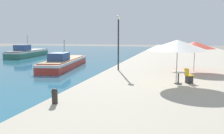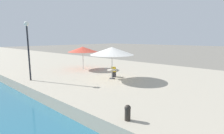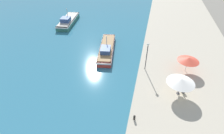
% 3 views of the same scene
% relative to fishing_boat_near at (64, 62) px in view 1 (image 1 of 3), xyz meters
% --- Properties ---
extents(quay_promenade, '(16.00, 90.00, 0.74)m').
position_rel_fishing_boat_near_xyz_m(quay_promenade, '(14.57, 12.75, -0.30)').
color(quay_promenade, '#B2A893').
rests_on(quay_promenade, ground_plane).
extents(fishing_boat_near, '(4.20, 11.05, 3.17)m').
position_rel_fishing_boat_near_xyz_m(fishing_boat_near, '(0.00, 0.00, 0.00)').
color(fishing_boat_near, red).
rests_on(fishing_boat_near, water_basin).
extents(fishing_boat_mid, '(4.32, 10.70, 3.77)m').
position_rel_fishing_boat_near_xyz_m(fishing_boat_mid, '(-12.86, 10.82, 0.12)').
color(fishing_boat_mid, '#33705B').
rests_on(fishing_boat_mid, water_basin).
extents(cafe_umbrella_pink, '(3.51, 3.51, 2.61)m').
position_rel_fishing_boat_near_xyz_m(cafe_umbrella_pink, '(12.17, -9.24, 2.37)').
color(cafe_umbrella_pink, '#B7B7B7').
rests_on(cafe_umbrella_pink, quay_promenade).
extents(cafe_umbrella_white, '(3.18, 3.18, 2.41)m').
position_rel_fishing_boat_near_xyz_m(cafe_umbrella_white, '(13.64, -3.67, 2.20)').
color(cafe_umbrella_white, '#B7B7B7').
rests_on(cafe_umbrella_white, quay_promenade).
extents(cafe_table, '(0.80, 0.80, 0.74)m').
position_rel_fishing_boat_near_xyz_m(cafe_table, '(12.29, -9.15, 0.61)').
color(cafe_table, '#333338').
rests_on(cafe_table, quay_promenade).
extents(cafe_chair_left, '(0.57, 0.56, 0.91)m').
position_rel_fishing_boat_near_xyz_m(cafe_chair_left, '(12.91, -8.78, 0.40)').
color(cafe_chair_left, '#2D2D33').
rests_on(cafe_chair_left, quay_promenade).
extents(mooring_bollard, '(0.26, 0.26, 0.65)m').
position_rel_fishing_boat_near_xyz_m(mooring_bollard, '(7.20, -14.59, 0.42)').
color(mooring_bollard, '#2D2823').
rests_on(mooring_bollard, quay_promenade).
extents(lamppost, '(0.36, 0.36, 4.56)m').
position_rel_fishing_boat_near_xyz_m(lamppost, '(7.53, -4.72, 3.17)').
color(lamppost, '#232328').
rests_on(lamppost, quay_promenade).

